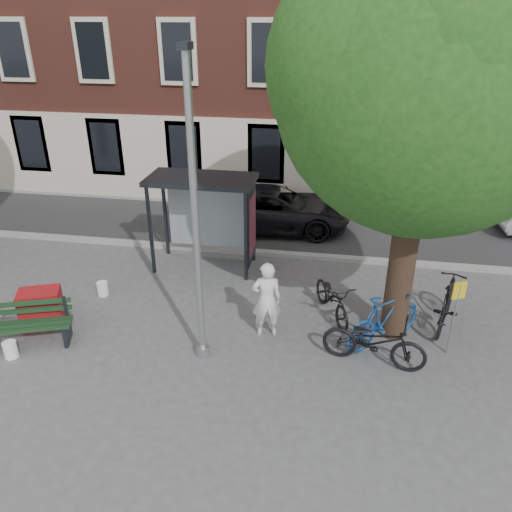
{
  "coord_description": "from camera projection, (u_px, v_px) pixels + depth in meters",
  "views": [
    {
      "loc": [
        2.51,
        -8.21,
        6.56
      ],
      "look_at": [
        0.79,
        2.07,
        1.4
      ],
      "focal_mm": 35.0,
      "sensor_mm": 36.0,
      "label": 1
    }
  ],
  "objects": [
    {
      "name": "bucket_a",
      "position": [
        11.0,
        350.0,
        10.42
      ],
      "size": [
        0.3,
        0.3,
        0.36
      ],
      "primitive_type": "cylinder",
      "rotation": [
        0.0,
        0.0,
        0.06
      ],
      "color": "white",
      "rests_on": "ground"
    },
    {
      "name": "bike_b",
      "position": [
        384.0,
        319.0,
        10.66
      ],
      "size": [
        1.95,
        1.83,
        1.25
      ],
      "primitive_type": "imported",
      "rotation": [
        0.0,
        0.0,
        2.3
      ],
      "color": "navy",
      "rests_on": "ground"
    },
    {
      "name": "road",
      "position": [
        257.0,
        227.0,
        16.72
      ],
      "size": [
        40.0,
        4.0,
        0.01
      ],
      "primitive_type": "cube",
      "color": "#28282B",
      "rests_on": "ground"
    },
    {
      "name": "bike_d",
      "position": [
        447.0,
        303.0,
        11.3
      ],
      "size": [
        1.17,
        2.06,
        1.19
      ],
      "primitive_type": "imported",
      "rotation": [
        0.0,
        0.0,
        2.82
      ],
      "color": "black",
      "rests_on": "ground"
    },
    {
      "name": "lamppost",
      "position": [
        196.0,
        235.0,
        9.3
      ],
      "size": [
        0.28,
        0.35,
        6.11
      ],
      "color": "#9EA0A3",
      "rests_on": "ground"
    },
    {
      "name": "red_stand",
      "position": [
        41.0,
        308.0,
        11.36
      ],
      "size": [
        1.06,
        0.89,
        0.9
      ],
      "primitive_type": "cube",
      "rotation": [
        0.0,
        0.0,
        0.39
      ],
      "color": "maroon",
      "rests_on": "ground"
    },
    {
      "name": "bench",
      "position": [
        29.0,
        326.0,
        10.75
      ],
      "size": [
        1.88,
        1.12,
        0.92
      ],
      "rotation": [
        0.0,
        0.0,
        0.33
      ],
      "color": "#1E2328",
      "rests_on": "ground"
    },
    {
      "name": "notice_sign",
      "position": [
        457.0,
        304.0,
        10.07
      ],
      "size": [
        0.28,
        0.15,
        1.73
      ],
      "rotation": [
        0.0,
        0.0,
        0.43
      ],
      "color": "#9EA0A3",
      "rests_on": "ground"
    },
    {
      "name": "bike_a",
      "position": [
        374.0,
        341.0,
        10.07
      ],
      "size": [
        2.2,
        1.1,
        1.1
      ],
      "primitive_type": "imported",
      "rotation": [
        0.0,
        0.0,
        1.39
      ],
      "color": "black",
      "rests_on": "ground"
    },
    {
      "name": "painter",
      "position": [
        267.0,
        300.0,
        10.85
      ],
      "size": [
        0.73,
        0.55,
        1.79
      ],
      "primitive_type": "imported",
      "rotation": [
        0.0,
        0.0,
        3.35
      ],
      "color": "silver",
      "rests_on": "ground"
    },
    {
      "name": "tree_right",
      "position": [
        432.0,
        70.0,
        8.68
      ],
      "size": [
        5.76,
        5.6,
        8.2
      ],
      "color": "black",
      "rests_on": "ground"
    },
    {
      "name": "bike_c",
      "position": [
        332.0,
        298.0,
        11.68
      ],
      "size": [
        1.36,
        1.98,
        0.98
      ],
      "primitive_type": "imported",
      "rotation": [
        0.0,
        0.0,
        0.42
      ],
      "color": "black",
      "rests_on": "ground"
    },
    {
      "name": "car_dark",
      "position": [
        273.0,
        208.0,
        16.38
      ],
      "size": [
        5.2,
        2.73,
        1.4
      ],
      "primitive_type": "imported",
      "rotation": [
        0.0,
        0.0,
        1.65
      ],
      "color": "black",
      "rests_on": "ground"
    },
    {
      "name": "bus_shelter",
      "position": [
        217.0,
        202.0,
        13.41
      ],
      "size": [
        2.85,
        1.45,
        2.62
      ],
      "color": "#1E2328",
      "rests_on": "ground"
    },
    {
      "name": "curb_far",
      "position": [
        266.0,
        205.0,
        18.47
      ],
      "size": [
        40.0,
        0.25,
        0.12
      ],
      "primitive_type": "cube",
      "color": "gray",
      "rests_on": "ground"
    },
    {
      "name": "ground",
      "position": [
        203.0,
        355.0,
        10.54
      ],
      "size": [
        90.0,
        90.0,
        0.0
      ],
      "primitive_type": "plane",
      "color": "#4C4C4F",
      "rests_on": "ground"
    },
    {
      "name": "bucket_c",
      "position": [
        103.0,
        289.0,
        12.69
      ],
      "size": [
        0.34,
        0.34,
        0.36
      ],
      "primitive_type": "cylinder",
      "rotation": [
        0.0,
        0.0,
        0.26
      ],
      "color": "white",
      "rests_on": "ground"
    },
    {
      "name": "curb_near",
      "position": [
        246.0,
        251.0,
        14.93
      ],
      "size": [
        40.0,
        0.25,
        0.12
      ],
      "primitive_type": "cube",
      "color": "gray",
      "rests_on": "ground"
    }
  ]
}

